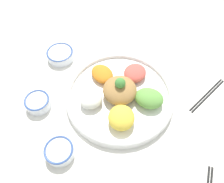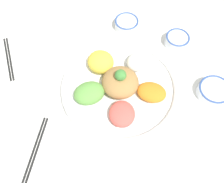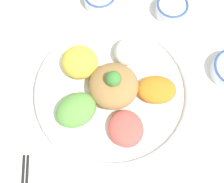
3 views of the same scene
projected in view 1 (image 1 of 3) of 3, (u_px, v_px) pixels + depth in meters
name	position (u px, v px, depth m)	size (l,w,h in m)	color
ground_plane	(121.00, 88.00, 0.89)	(2.40, 2.40, 0.00)	white
salad_platter	(120.00, 95.00, 0.84)	(0.42, 0.42, 0.12)	white
sauce_bowl_red	(60.00, 54.00, 0.96)	(0.12, 0.12, 0.04)	white
rice_bowl_blue	(59.00, 151.00, 0.72)	(0.10, 0.10, 0.04)	white
sauce_bowl_dark	(38.00, 102.00, 0.82)	(0.09, 0.09, 0.04)	white
chopsticks_pair_near	(207.00, 95.00, 0.86)	(0.07, 0.21, 0.01)	black
serving_spoon_main	(158.00, 27.00, 1.09)	(0.08, 0.12, 0.01)	white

